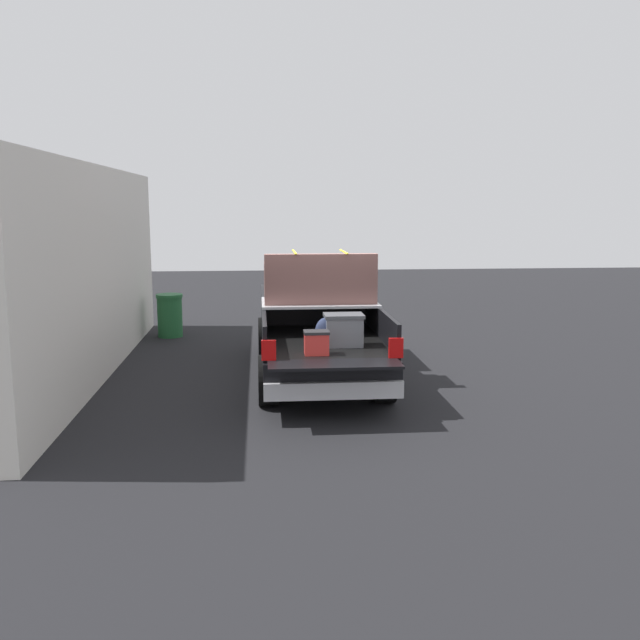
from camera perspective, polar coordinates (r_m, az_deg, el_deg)
ground_plane at (r=12.32m, az=-0.24°, el=-4.60°), size 40.00×40.00×0.00m
pickup_truck at (r=12.47m, az=-0.37°, el=0.00°), size 6.05×2.06×2.23m
building_facade at (r=12.81m, az=-17.82°, el=3.79°), size 9.89×0.36×3.65m
trash_can at (r=16.21m, az=-12.23°, el=0.39°), size 0.60×0.60×0.98m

